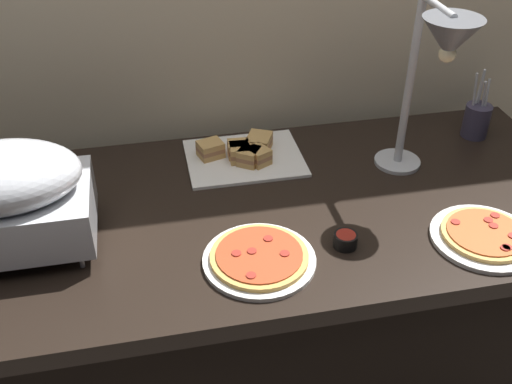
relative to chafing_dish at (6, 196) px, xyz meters
name	(u,v)px	position (x,y,z in m)	size (l,w,h in m)	color
ground_plane	(264,380)	(0.65, 0.05, -0.92)	(8.00, 8.00, 0.00)	#4C443D
buffet_table	(265,301)	(0.65, 0.05, -0.53)	(1.90, 0.84, 0.76)	black
chafing_dish	(6,196)	(0.00, 0.00, 0.00)	(0.40, 0.28, 0.28)	#B7BABF
heat_lamp	(440,55)	(1.10, 0.04, 0.25)	(0.15, 0.32, 0.53)	#B7BABF
pizza_plate_front	(259,258)	(0.59, -0.18, -0.15)	(0.28, 0.28, 0.03)	white
pizza_plate_center	(485,236)	(1.17, -0.22, -0.15)	(0.28, 0.28, 0.03)	white
sandwich_platter	(244,154)	(0.64, 0.29, -0.14)	(0.36, 0.28, 0.06)	white
sauce_cup_near	(345,240)	(0.81, -0.17, -0.14)	(0.06, 0.06, 0.04)	black
utensil_holder	(477,119)	(1.41, 0.29, -0.10)	(0.08, 0.08, 0.23)	#383347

